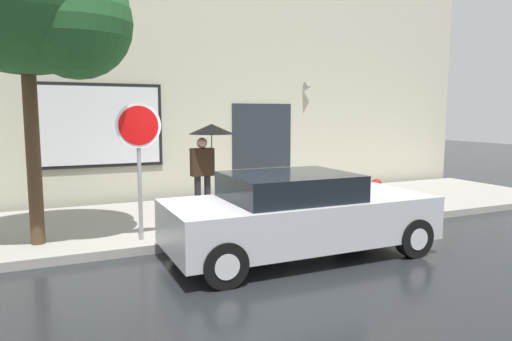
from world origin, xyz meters
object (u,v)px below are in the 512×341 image
at_px(fire_hydrant, 376,196).
at_px(street_tree, 35,4).
at_px(stop_sign, 139,144).
at_px(parked_car, 299,215).
at_px(pedestrian_with_umbrella, 208,143).

bearing_deg(fire_hydrant, street_tree, 178.15).
height_order(street_tree, stop_sign, street_tree).
height_order(parked_car, stop_sign, stop_sign).
bearing_deg(stop_sign, parked_car, -33.18).
bearing_deg(pedestrian_with_umbrella, stop_sign, -138.24).
relative_size(pedestrian_with_umbrella, street_tree, 0.38).
distance_m(pedestrian_with_umbrella, stop_sign, 2.35).
relative_size(parked_car, fire_hydrant, 5.89).
height_order(fire_hydrant, street_tree, street_tree).
bearing_deg(stop_sign, fire_hydrant, 2.15).
bearing_deg(street_tree, parked_car, -26.79).
bearing_deg(parked_car, pedestrian_with_umbrella, 99.53).
height_order(parked_car, pedestrian_with_umbrella, pedestrian_with_umbrella).
bearing_deg(parked_car, fire_hydrant, 29.90).
distance_m(fire_hydrant, street_tree, 7.54).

